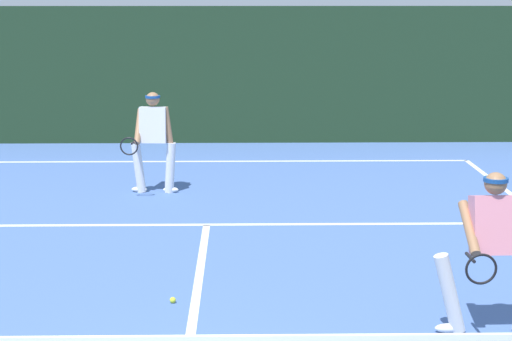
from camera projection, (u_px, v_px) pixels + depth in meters
The scene contains 7 objects.
court_line_baseline_far at pixel (216, 161), 16.79m from camera, with size 9.92×0.10×0.01m, color white.
court_line_service at pixel (207, 225), 12.25m from camera, with size 8.08×0.10×0.01m, color white.
court_line_centre at pixel (195, 306), 9.11m from camera, with size 0.10×6.40×0.01m, color white.
player_near at pixel (492, 246), 8.22m from camera, with size 1.10×0.89×1.62m.
player_far at pixel (153, 138), 14.03m from camera, with size 0.88×0.85×1.68m.
tennis_ball at pixel (173, 300), 9.19m from camera, with size 0.07×0.07×0.07m, color #D1E033.
back_fence_windscreen at pixel (218, 75), 18.57m from camera, with size 17.25×0.12×2.97m, color #1D351F.
Camera 1 is at (0.51, -5.42, 3.30)m, focal length 59.91 mm.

